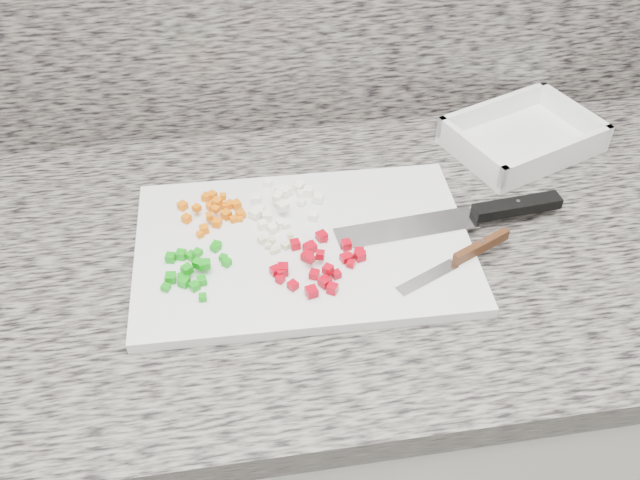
% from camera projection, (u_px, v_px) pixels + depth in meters
% --- Properties ---
extents(cabinet, '(3.92, 0.62, 0.86)m').
position_uv_depth(cabinet, '(310.00, 430.00, 1.31)').
color(cabinet, silver).
rests_on(cabinet, ground).
extents(countertop, '(3.96, 0.64, 0.04)m').
position_uv_depth(countertop, '(307.00, 256.00, 1.01)').
color(countertop, slate).
rests_on(countertop, cabinet).
extents(cutting_board, '(0.47, 0.32, 0.02)m').
position_uv_depth(cutting_board, '(303.00, 246.00, 0.98)').
color(cutting_board, silver).
rests_on(cutting_board, countertop).
extents(carrot_pile, '(0.10, 0.10, 0.02)m').
position_uv_depth(carrot_pile, '(215.00, 210.00, 1.02)').
color(carrot_pile, orange).
rests_on(carrot_pile, cutting_board).
extents(onion_pile, '(0.11, 0.12, 0.02)m').
position_uv_depth(onion_pile, '(283.00, 202.00, 1.03)').
color(onion_pile, white).
rests_on(onion_pile, cutting_board).
extents(green_pepper_pile, '(0.09, 0.10, 0.02)m').
position_uv_depth(green_pepper_pile, '(193.00, 268.00, 0.93)').
color(green_pepper_pile, '#0D960F').
rests_on(green_pepper_pile, cutting_board).
extents(red_pepper_pile, '(0.13, 0.12, 0.02)m').
position_uv_depth(red_pepper_pile, '(319.00, 262.00, 0.94)').
color(red_pepper_pile, '#A90213').
rests_on(red_pepper_pile, cutting_board).
extents(garlic_pile, '(0.05, 0.03, 0.01)m').
position_uv_depth(garlic_pile, '(278.00, 243.00, 0.97)').
color(garlic_pile, beige).
rests_on(garlic_pile, cutting_board).
extents(chef_knife, '(0.33, 0.06, 0.02)m').
position_uv_depth(chef_knife, '(480.00, 214.00, 1.01)').
color(chef_knife, silver).
rests_on(chef_knife, cutting_board).
extents(paring_knife, '(0.18, 0.09, 0.02)m').
position_uv_depth(paring_knife, '(468.00, 254.00, 0.95)').
color(paring_knife, silver).
rests_on(paring_knife, cutting_board).
extents(tray, '(0.27, 0.23, 0.05)m').
position_uv_depth(tray, '(522.00, 138.00, 1.16)').
color(tray, white).
rests_on(tray, countertop).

